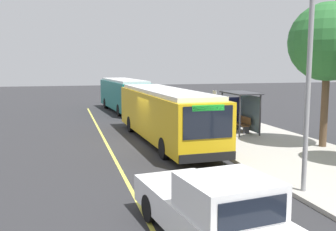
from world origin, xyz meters
TOP-DOWN VIEW (x-y plane):
  - ground_plane at (0.00, 0.00)m, footprint 120.00×120.00m
  - sidewalk_curb at (0.00, 6.00)m, footprint 44.00×6.40m
  - lane_stripe_center at (0.00, -2.20)m, footprint 36.00×0.14m
  - transit_bus_main at (-0.27, 1.01)m, footprint 12.38×3.08m
  - transit_bus_second at (-14.83, 0.94)m, footprint 10.41×3.36m
  - pickup_truck at (12.04, -1.01)m, footprint 5.62×2.69m
  - bus_shelter at (-1.33, 6.19)m, footprint 2.90×1.60m
  - waiting_bench at (-1.40, 6.29)m, footprint 1.60×0.48m
  - route_sign_post at (1.20, 3.39)m, footprint 0.44×0.08m
  - pedestrian_commuter at (-0.59, 4.48)m, footprint 0.24×0.40m
  - street_tree_near_shelter at (3.68, 8.33)m, footprint 3.88×3.88m
  - utility_pole at (9.52, 3.23)m, footprint 0.16×0.16m

SIDE VIEW (x-z plane):
  - ground_plane at x=0.00m, z-range 0.00..0.00m
  - lane_stripe_center at x=0.00m, z-range 0.00..0.01m
  - sidewalk_curb at x=0.00m, z-range 0.00..0.15m
  - waiting_bench at x=-1.40m, z-range 0.16..1.11m
  - pickup_truck at x=12.04m, z-range -0.07..1.78m
  - pedestrian_commuter at x=-0.59m, z-range 0.27..1.96m
  - transit_bus_second at x=-14.83m, z-range 0.14..3.09m
  - transit_bus_main at x=-0.27m, z-range 0.14..3.09m
  - bus_shelter at x=-1.33m, z-range 0.68..3.16m
  - route_sign_post at x=1.20m, z-range 0.56..3.36m
  - utility_pole at x=9.52m, z-range 0.15..6.55m
  - street_tree_near_shelter at x=3.68m, z-range 1.78..8.99m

